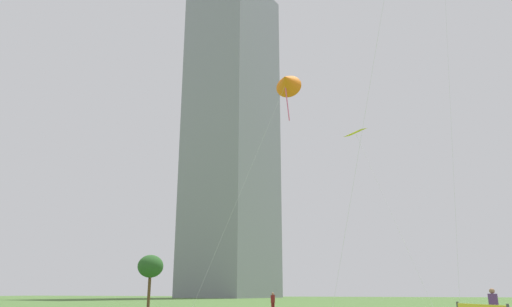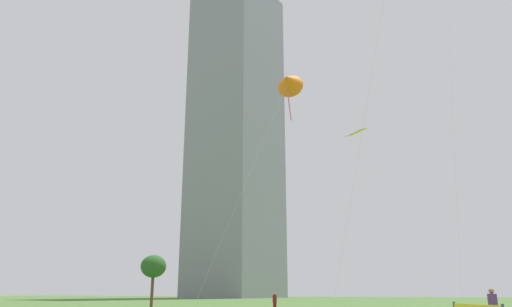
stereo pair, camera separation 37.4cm
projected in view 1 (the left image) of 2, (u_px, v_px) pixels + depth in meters
The scene contains 6 objects.
person_standing_1 at pixel (273, 301), 39.47m from camera, with size 0.35×0.35×1.59m.
person_standing_2 at pixel (494, 306), 21.36m from camera, with size 0.41×0.41×1.82m.
kite_flying_2 at pixel (287, 82), 45.49m from camera, with size 6.07×10.48×22.25m.
kite_flying_3 at pixel (355, 133), 38.72m from camera, with size 5.96×8.04×14.52m.
park_tree_1 at pixel (150, 267), 50.35m from camera, with size 2.67×2.67×5.39m.
distant_highrise_0 at pixel (231, 134), 139.05m from camera, with size 20.46×21.59×91.07m, color gray.
Camera 1 is at (6.78, -16.32, 1.70)m, focal length 33.57 mm.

